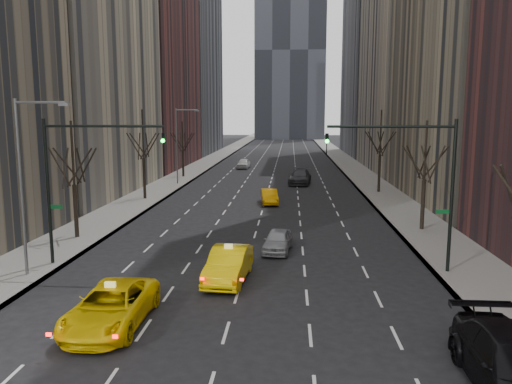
# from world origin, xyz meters

# --- Properties ---
(sidewalk_left) EXTENTS (4.50, 320.00, 0.15)m
(sidewalk_left) POSITION_xyz_m (-12.25, 70.00, 0.07)
(sidewalk_left) COLOR slate
(sidewalk_left) RESTS_ON ground
(sidewalk_right) EXTENTS (4.50, 320.00, 0.15)m
(sidewalk_right) POSITION_xyz_m (12.25, 70.00, 0.07)
(sidewalk_right) COLOR slate
(sidewalk_right) RESTS_ON ground
(bld_left_far) EXTENTS (14.00, 28.00, 44.00)m
(bld_left_far) POSITION_xyz_m (-21.50, 66.00, 22.00)
(bld_left_far) COLOR brown
(bld_left_far) RESTS_ON ground
(bld_left_deep) EXTENTS (14.00, 30.00, 60.00)m
(bld_left_deep) POSITION_xyz_m (-21.50, 96.00, 30.00)
(bld_left_deep) COLOR slate
(bld_left_deep) RESTS_ON ground
(bld_right_far) EXTENTS (14.00, 28.00, 50.00)m
(bld_right_far) POSITION_xyz_m (21.50, 64.00, 25.00)
(bld_right_far) COLOR #BBAD8F
(bld_right_far) RESTS_ON ground
(bld_right_deep) EXTENTS (14.00, 30.00, 58.00)m
(bld_right_deep) POSITION_xyz_m (21.50, 95.00, 29.00)
(bld_right_deep) COLOR slate
(bld_right_deep) RESTS_ON ground
(tree_lw_b) EXTENTS (3.36, 3.50, 7.82)m
(tree_lw_b) POSITION_xyz_m (-12.00, 18.00, 3.72)
(tree_lw_b) COLOR black
(tree_lw_b) RESTS_ON ground
(tree_lw_c) EXTENTS (3.36, 3.50, 8.74)m
(tree_lw_c) POSITION_xyz_m (-12.00, 34.00, 4.04)
(tree_lw_c) COLOR black
(tree_lw_c) RESTS_ON ground
(tree_lw_d) EXTENTS (3.36, 3.50, 7.36)m
(tree_lw_d) POSITION_xyz_m (-12.00, 52.00, 3.56)
(tree_lw_d) COLOR black
(tree_lw_d) RESTS_ON ground
(tree_rw_b) EXTENTS (3.36, 3.50, 7.82)m
(tree_rw_b) POSITION_xyz_m (12.00, 22.00, 3.72)
(tree_rw_b) COLOR black
(tree_rw_b) RESTS_ON ground
(tree_rw_c) EXTENTS (3.36, 3.50, 8.74)m
(tree_rw_c) POSITION_xyz_m (12.00, 40.00, 4.04)
(tree_rw_c) COLOR black
(tree_rw_c) RESTS_ON ground
(traffic_mast_left) EXTENTS (6.69, 0.39, 8.00)m
(traffic_mast_left) POSITION_xyz_m (-9.11, 12.00, 5.49)
(traffic_mast_left) COLOR black
(traffic_mast_left) RESTS_ON ground
(traffic_mast_right) EXTENTS (6.69, 0.39, 8.00)m
(traffic_mast_right) POSITION_xyz_m (9.11, 12.00, 5.49)
(traffic_mast_right) COLOR black
(traffic_mast_right) RESTS_ON ground
(streetlight_near) EXTENTS (2.83, 0.22, 9.00)m
(streetlight_near) POSITION_xyz_m (-10.84, 10.00, 5.62)
(streetlight_near) COLOR slate
(streetlight_near) RESTS_ON ground
(streetlight_far) EXTENTS (2.83, 0.22, 9.00)m
(streetlight_far) POSITION_xyz_m (-10.84, 45.00, 5.62)
(streetlight_far) COLOR slate
(streetlight_far) RESTS_ON ground
(taxi_suv) EXTENTS (2.71, 5.79, 1.60)m
(taxi_suv) POSITION_xyz_m (-4.63, 4.32, 0.80)
(taxi_suv) COLOR yellow
(taxi_suv) RESTS_ON ground
(taxi_sedan) EXTENTS (2.18, 5.23, 1.68)m
(taxi_sedan) POSITION_xyz_m (-0.64, 10.14, 0.84)
(taxi_sedan) COLOR yellow
(taxi_sedan) RESTS_ON ground
(silver_sedan_ahead) EXTENTS (2.02, 4.11, 1.35)m
(silver_sedan_ahead) POSITION_xyz_m (1.70, 15.83, 0.67)
(silver_sedan_ahead) COLOR gray
(silver_sedan_ahead) RESTS_ON ground
(far_taxi) EXTENTS (1.94, 4.35, 1.39)m
(far_taxi) POSITION_xyz_m (0.47, 32.50, 0.69)
(far_taxi) COLOR #EF9D05
(far_taxi) RESTS_ON ground
(far_suv_grey) EXTENTS (3.11, 6.23, 1.74)m
(far_suv_grey) POSITION_xyz_m (3.63, 46.46, 0.87)
(far_suv_grey) COLOR #2D2D32
(far_suv_grey) RESTS_ON ground
(far_car_white) EXTENTS (2.09, 4.57, 1.52)m
(far_car_white) POSITION_xyz_m (-4.95, 64.22, 0.76)
(far_car_white) COLOR silver
(far_car_white) RESTS_ON ground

